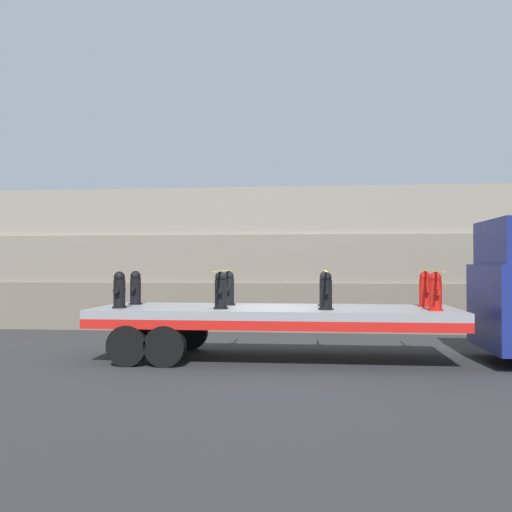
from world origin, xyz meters
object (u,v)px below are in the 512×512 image
Objects in this scene: fire_hydrant_black_far_2 at (325,289)px; fire_hydrant_black_far_1 at (229,289)px; fire_hydrant_black_near_0 at (119,290)px; flatbed_trailer at (254,317)px; fire_hydrant_black_far_0 at (136,288)px; fire_hydrant_red_far_3 at (425,289)px; fire_hydrant_red_near_3 at (435,292)px; fire_hydrant_black_near_2 at (326,291)px; fire_hydrant_black_near_1 at (221,291)px.

fire_hydrant_black_far_1 is at bearing 180.00° from fire_hydrant_black_far_2.
fire_hydrant_black_near_0 is at bearing -166.01° from fire_hydrant_black_far_2.
flatbed_trailer is 3.07m from fire_hydrant_black_far_0.
flatbed_trailer is 3.97m from fire_hydrant_red_far_3.
fire_hydrant_red_near_3 is 1.00× the size of fire_hydrant_red_far_3.
fire_hydrant_red_near_3 is (3.88, -0.57, 0.61)m from flatbed_trailer.
flatbed_trailer is at bearing -10.88° from fire_hydrant_black_far_0.
fire_hydrant_black_far_0 is 6.93m from fire_hydrant_red_near_3.
fire_hydrant_red_far_3 is at bearing 0.00° from fire_hydrant_black_far_1.
fire_hydrant_black_near_2 is at bearing 180.00° from fire_hydrant_red_near_3.
flatbed_trailer is 3.97m from fire_hydrant_red_near_3.
fire_hydrant_red_far_3 is (3.88, 0.57, 0.61)m from flatbed_trailer.
fire_hydrant_black_far_0 is at bearing 90.00° from fire_hydrant_black_near_0.
fire_hydrant_black_far_0 is 1.00× the size of fire_hydrant_black_far_1.
fire_hydrant_black_near_0 reaches higher than flatbed_trailer.
fire_hydrant_black_near_0 is at bearing -169.12° from flatbed_trailer.
fire_hydrant_black_near_1 is (-0.67, -0.57, 0.61)m from flatbed_trailer.
fire_hydrant_black_near_2 is (4.55, 0.00, 0.00)m from fire_hydrant_black_near_0.
fire_hydrant_black_near_2 is 2.54m from fire_hydrant_red_far_3.
fire_hydrant_red_far_3 is at bearing 9.43° from fire_hydrant_black_near_0.
fire_hydrant_black_near_2 is at bearing -90.00° from fire_hydrant_black_far_2.
fire_hydrant_black_near_1 and fire_hydrant_black_far_1 have the same top height.
fire_hydrant_black_near_0 is at bearing 180.00° from fire_hydrant_black_near_2.
fire_hydrant_black_near_1 and fire_hydrant_red_near_3 have the same top height.
fire_hydrant_red_near_3 reaches higher than flatbed_trailer.
fire_hydrant_black_near_1 is 1.13m from fire_hydrant_black_far_1.
fire_hydrant_red_near_3 is at bearing -26.48° from fire_hydrant_black_far_2.
fire_hydrant_black_near_0 is 4.55m from fire_hydrant_black_near_2.
fire_hydrant_red_far_3 is (2.28, 1.13, 0.00)m from fire_hydrant_black_near_2.
fire_hydrant_black_far_2 is (0.00, 1.13, 0.00)m from fire_hydrant_black_near_2.
fire_hydrant_black_far_1 is at bearing 0.00° from fire_hydrant_black_far_0.
flatbed_trailer is 9.87× the size of fire_hydrant_black_near_1.
fire_hydrant_black_far_1 and fire_hydrant_black_far_2 have the same top height.
fire_hydrant_black_far_2 reaches higher than flatbed_trailer.
fire_hydrant_black_near_0 is 4.69m from fire_hydrant_black_far_2.
fire_hydrant_red_far_3 is (0.00, 1.13, 0.00)m from fire_hydrant_red_near_3.
fire_hydrant_black_far_2 is (2.28, 0.00, 0.00)m from fire_hydrant_black_far_1.
fire_hydrant_black_far_0 is at bearing 180.00° from fire_hydrant_black_far_1.
flatbed_trailer is at bearing 40.14° from fire_hydrant_black_near_1.
fire_hydrant_black_far_1 is 1.00× the size of fire_hydrant_black_far_2.
fire_hydrant_black_far_2 is at bearing 180.00° from fire_hydrant_red_far_3.
fire_hydrant_black_near_2 is at bearing -13.99° from fire_hydrant_black_far_0.
fire_hydrant_black_near_2 is 1.00× the size of fire_hydrant_red_near_3.
fire_hydrant_red_far_3 is at bearing 0.00° from fire_hydrant_black_far_2.
fire_hydrant_black_far_0 reaches higher than flatbed_trailer.
fire_hydrant_black_near_1 and fire_hydrant_black_far_2 have the same top height.
fire_hydrant_black_near_0 is at bearing 180.00° from fire_hydrant_black_near_1.
fire_hydrant_black_far_0 and fire_hydrant_red_near_3 have the same top height.
fire_hydrant_black_near_1 and fire_hydrant_red_far_3 have the same top height.
fire_hydrant_black_far_2 is at bearing 90.00° from fire_hydrant_black_near_2.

